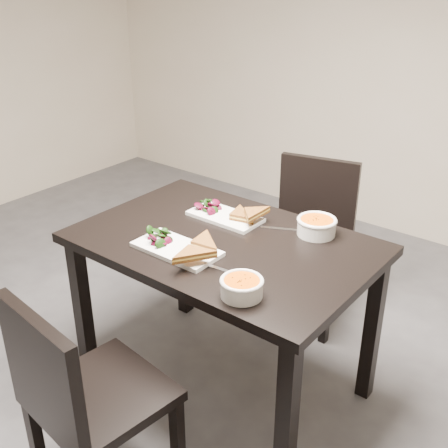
% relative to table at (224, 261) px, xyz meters
% --- Properties ---
extents(ground, '(5.00, 5.00, 0.00)m').
position_rel_table_xyz_m(ground, '(-0.18, -0.48, -0.65)').
color(ground, '#47474C').
rests_on(ground, ground).
extents(table, '(1.20, 0.80, 0.75)m').
position_rel_table_xyz_m(table, '(0.00, 0.00, 0.00)').
color(table, black).
rests_on(table, ground).
extents(chair_near, '(0.47, 0.47, 0.85)m').
position_rel_table_xyz_m(chair_near, '(0.00, -0.77, -0.17)').
color(chair_near, black).
rests_on(chair_near, ground).
extents(chair_far, '(0.51, 0.51, 0.85)m').
position_rel_table_xyz_m(chair_far, '(-0.03, 0.77, -0.17)').
color(chair_far, black).
rests_on(chair_far, ground).
extents(plate_near, '(0.35, 0.17, 0.02)m').
position_rel_table_xyz_m(plate_near, '(-0.08, -0.19, 0.11)').
color(plate_near, white).
rests_on(plate_near, table).
extents(sandwich_near, '(0.19, 0.15, 0.06)m').
position_rel_table_xyz_m(sandwich_near, '(-0.02, -0.18, 0.14)').
color(sandwich_near, '#945C1F').
rests_on(sandwich_near, plate_near).
extents(salad_near, '(0.11, 0.10, 0.05)m').
position_rel_table_xyz_m(salad_near, '(-0.18, -0.19, 0.14)').
color(salad_near, black).
rests_on(salad_near, plate_near).
extents(soup_bowl_near, '(0.15, 0.15, 0.07)m').
position_rel_table_xyz_m(soup_bowl_near, '(0.31, -0.29, 0.14)').
color(soup_bowl_near, white).
rests_on(soup_bowl_near, table).
extents(cutlery_near, '(0.18, 0.03, 0.00)m').
position_rel_table_xyz_m(cutlery_near, '(0.16, -0.20, 0.10)').
color(cutlery_near, silver).
rests_on(cutlery_near, table).
extents(plate_far, '(0.32, 0.16, 0.02)m').
position_rel_table_xyz_m(plate_far, '(-0.12, 0.16, 0.11)').
color(plate_far, white).
rests_on(plate_far, table).
extents(sandwich_far, '(0.18, 0.15, 0.05)m').
position_rel_table_xyz_m(sandwich_far, '(-0.06, 0.15, 0.14)').
color(sandwich_far, '#945C1F').
rests_on(sandwich_far, plate_far).
extents(salad_far, '(0.10, 0.09, 0.04)m').
position_rel_table_xyz_m(salad_far, '(-0.22, 0.16, 0.14)').
color(salad_far, black).
rests_on(salad_far, plate_far).
extents(soup_bowl_far, '(0.16, 0.16, 0.07)m').
position_rel_table_xyz_m(soup_bowl_far, '(0.27, 0.27, 0.14)').
color(soup_bowl_far, white).
rests_on(soup_bowl_far, table).
extents(cutlery_far, '(0.17, 0.09, 0.00)m').
position_rel_table_xyz_m(cutlery_far, '(0.13, 0.23, 0.10)').
color(cutlery_far, silver).
rests_on(cutlery_far, table).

